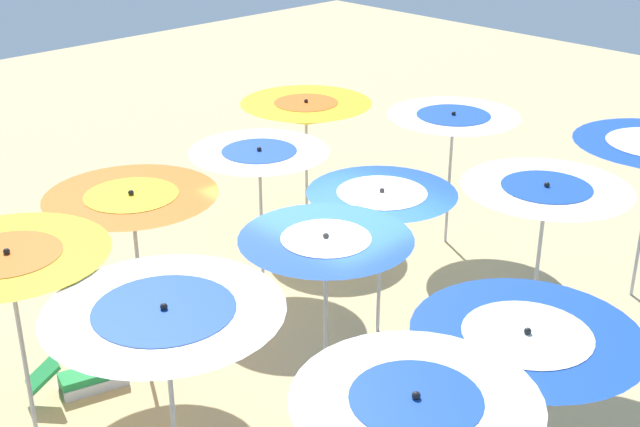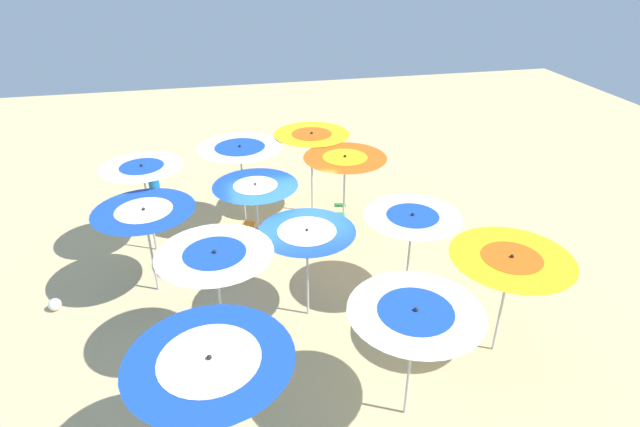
{
  "view_description": "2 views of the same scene",
  "coord_description": "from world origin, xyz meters",
  "px_view_note": "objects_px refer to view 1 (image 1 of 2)",
  "views": [
    {
      "loc": [
        6.66,
        -6.86,
        6.38
      ],
      "look_at": [
        -1.42,
        0.97,
        1.38
      ],
      "focal_mm": 48.18,
      "sensor_mm": 36.0,
      "label": 1
    },
    {
      "loc": [
        1.43,
        9.6,
        7.34
      ],
      "look_at": [
        -0.91,
        -1.28,
        1.25
      ],
      "focal_mm": 28.9,
      "sensor_mm": 36.0,
      "label": 2
    }
  ],
  "objects_px": {
    "beach_umbrella_9": "(132,207)",
    "beach_umbrella_7": "(453,125)",
    "beach_umbrella_1": "(526,349)",
    "lounger_0": "(84,376)",
    "beach_umbrella_5": "(326,252)",
    "beach_umbrella_10": "(260,161)",
    "beach_umbrella_0": "(415,419)",
    "beach_umbrella_4": "(165,325)",
    "beach_umbrella_8": "(9,267)",
    "beach_umbrella_11": "(306,113)",
    "beach_umbrella_2": "(545,201)",
    "beach_umbrella_6": "(382,205)"
  },
  "relations": [
    {
      "from": "beach_umbrella_10",
      "to": "beach_umbrella_8",
      "type": "bearing_deg",
      "value": -74.05
    },
    {
      "from": "beach_umbrella_1",
      "to": "beach_umbrella_6",
      "type": "height_order",
      "value": "beach_umbrella_1"
    },
    {
      "from": "beach_umbrella_11",
      "to": "beach_umbrella_6",
      "type": "bearing_deg",
      "value": -28.54
    },
    {
      "from": "beach_umbrella_0",
      "to": "beach_umbrella_7",
      "type": "relative_size",
      "value": 1.06
    },
    {
      "from": "beach_umbrella_1",
      "to": "beach_umbrella_9",
      "type": "relative_size",
      "value": 0.88
    },
    {
      "from": "beach_umbrella_8",
      "to": "beach_umbrella_10",
      "type": "height_order",
      "value": "beach_umbrella_8"
    },
    {
      "from": "beach_umbrella_9",
      "to": "beach_umbrella_10",
      "type": "height_order",
      "value": "beach_umbrella_9"
    },
    {
      "from": "beach_umbrella_7",
      "to": "beach_umbrella_10",
      "type": "height_order",
      "value": "beach_umbrella_7"
    },
    {
      "from": "beach_umbrella_1",
      "to": "lounger_0",
      "type": "relative_size",
      "value": 1.77
    },
    {
      "from": "beach_umbrella_2",
      "to": "beach_umbrella_10",
      "type": "distance_m",
      "value": 4.27
    },
    {
      "from": "beach_umbrella_4",
      "to": "beach_umbrella_9",
      "type": "xyz_separation_m",
      "value": [
        -2.51,
        1.26,
        0.01
      ]
    },
    {
      "from": "beach_umbrella_0",
      "to": "lounger_0",
      "type": "relative_size",
      "value": 1.96
    },
    {
      "from": "beach_umbrella_0",
      "to": "beach_umbrella_1",
      "type": "distance_m",
      "value": 1.83
    },
    {
      "from": "beach_umbrella_0",
      "to": "beach_umbrella_2",
      "type": "relative_size",
      "value": 0.98
    },
    {
      "from": "beach_umbrella_0",
      "to": "beach_umbrella_7",
      "type": "xyz_separation_m",
      "value": [
        -4.55,
        6.36,
        -0.11
      ]
    },
    {
      "from": "beach_umbrella_7",
      "to": "beach_umbrella_10",
      "type": "distance_m",
      "value": 3.31
    },
    {
      "from": "beach_umbrella_5",
      "to": "beach_umbrella_0",
      "type": "bearing_deg",
      "value": -31.16
    },
    {
      "from": "beach_umbrella_1",
      "to": "beach_umbrella_4",
      "type": "bearing_deg",
      "value": -132.47
    },
    {
      "from": "beach_umbrella_7",
      "to": "beach_umbrella_0",
      "type": "bearing_deg",
      "value": -54.4
    },
    {
      "from": "beach_umbrella_2",
      "to": "beach_umbrella_5",
      "type": "relative_size",
      "value": 1.04
    },
    {
      "from": "beach_umbrella_9",
      "to": "beach_umbrella_1",
      "type": "bearing_deg",
      "value": 14.22
    },
    {
      "from": "beach_umbrella_0",
      "to": "beach_umbrella_2",
      "type": "xyz_separation_m",
      "value": [
        -1.6,
        4.36,
        0.06
      ]
    },
    {
      "from": "beach_umbrella_0",
      "to": "beach_umbrella_9",
      "type": "bearing_deg",
      "value": 173.05
    },
    {
      "from": "beach_umbrella_5",
      "to": "beach_umbrella_11",
      "type": "relative_size",
      "value": 1.06
    },
    {
      "from": "beach_umbrella_2",
      "to": "beach_umbrella_11",
      "type": "relative_size",
      "value": 1.11
    },
    {
      "from": "beach_umbrella_0",
      "to": "beach_umbrella_4",
      "type": "bearing_deg",
      "value": -164.64
    },
    {
      "from": "beach_umbrella_11",
      "to": "lounger_0",
      "type": "distance_m",
      "value": 6.06
    },
    {
      "from": "beach_umbrella_5",
      "to": "beach_umbrella_7",
      "type": "relative_size",
      "value": 1.04
    },
    {
      "from": "beach_umbrella_2",
      "to": "beach_umbrella_9",
      "type": "height_order",
      "value": "beach_umbrella_2"
    },
    {
      "from": "beach_umbrella_9",
      "to": "beach_umbrella_5",
      "type": "bearing_deg",
      "value": 22.44
    },
    {
      "from": "beach_umbrella_8",
      "to": "lounger_0",
      "type": "relative_size",
      "value": 2.01
    },
    {
      "from": "beach_umbrella_0",
      "to": "lounger_0",
      "type": "xyz_separation_m",
      "value": [
        -5.03,
        -0.24,
        -1.98
      ]
    },
    {
      "from": "beach_umbrella_5",
      "to": "beach_umbrella_10",
      "type": "bearing_deg",
      "value": 151.48
    },
    {
      "from": "beach_umbrella_2",
      "to": "beach_umbrella_11",
      "type": "height_order",
      "value": "beach_umbrella_2"
    },
    {
      "from": "beach_umbrella_0",
      "to": "beach_umbrella_1",
      "type": "height_order",
      "value": "beach_umbrella_0"
    },
    {
      "from": "beach_umbrella_4",
      "to": "beach_umbrella_5",
      "type": "relative_size",
      "value": 1.04
    },
    {
      "from": "beach_umbrella_2",
      "to": "beach_umbrella_10",
      "type": "bearing_deg",
      "value": -165.05
    },
    {
      "from": "beach_umbrella_8",
      "to": "beach_umbrella_11",
      "type": "height_order",
      "value": "beach_umbrella_8"
    },
    {
      "from": "beach_umbrella_9",
      "to": "beach_umbrella_10",
      "type": "xyz_separation_m",
      "value": [
        -0.79,
        2.66,
        -0.32
      ]
    },
    {
      "from": "beach_umbrella_1",
      "to": "beach_umbrella_9",
      "type": "distance_m",
      "value": 4.93
    },
    {
      "from": "beach_umbrella_9",
      "to": "beach_umbrella_7",
      "type": "bearing_deg",
      "value": 86.29
    },
    {
      "from": "beach_umbrella_0",
      "to": "beach_umbrella_1",
      "type": "xyz_separation_m",
      "value": [
        -0.15,
        1.81,
        -0.24
      ]
    },
    {
      "from": "beach_umbrella_7",
      "to": "beach_umbrella_8",
      "type": "distance_m",
      "value": 7.55
    },
    {
      "from": "beach_umbrella_7",
      "to": "beach_umbrella_8",
      "type": "height_order",
      "value": "beach_umbrella_8"
    },
    {
      "from": "beach_umbrella_1",
      "to": "beach_umbrella_10",
      "type": "bearing_deg",
      "value": 165.36
    },
    {
      "from": "beach_umbrella_7",
      "to": "beach_umbrella_10",
      "type": "relative_size",
      "value": 1.06
    },
    {
      "from": "beach_umbrella_2",
      "to": "lounger_0",
      "type": "relative_size",
      "value": 2.01
    },
    {
      "from": "beach_umbrella_4",
      "to": "beach_umbrella_8",
      "type": "xyz_separation_m",
      "value": [
        -2.02,
        -0.53,
        0.02
      ]
    },
    {
      "from": "lounger_0",
      "to": "beach_umbrella_10",
      "type": "bearing_deg",
      "value": 26.17
    },
    {
      "from": "beach_umbrella_5",
      "to": "lounger_0",
      "type": "distance_m",
      "value": 3.62
    }
  ]
}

